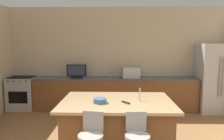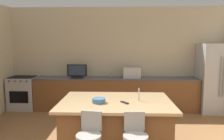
% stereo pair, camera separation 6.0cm
% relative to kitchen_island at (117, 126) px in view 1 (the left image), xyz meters
% --- Properties ---
extents(wall_back, '(6.83, 0.12, 2.94)m').
position_rel_kitchen_island_xyz_m(wall_back, '(0.02, 2.79, 1.00)').
color(wall_back, beige).
rests_on(wall_back, ground_plane).
extents(counter_back, '(4.58, 0.62, 0.93)m').
position_rel_kitchen_island_xyz_m(counter_back, '(-0.04, 2.41, -0.01)').
color(counter_back, brown).
rests_on(counter_back, ground_plane).
extents(kitchen_island, '(1.89, 1.30, 0.92)m').
position_rel_kitchen_island_xyz_m(kitchen_island, '(0.00, 0.00, 0.00)').
color(kitchen_island, black).
rests_on(kitchen_island, ground_plane).
extents(refrigerator, '(0.87, 0.78, 1.89)m').
position_rel_kitchen_island_xyz_m(refrigerator, '(2.69, 2.34, 0.47)').
color(refrigerator, '#B7BABF').
rests_on(refrigerator, ground_plane).
extents(range_oven, '(0.75, 0.63, 0.95)m').
position_rel_kitchen_island_xyz_m(range_oven, '(-2.71, 2.40, 0.00)').
color(range_oven, '#B7BABF').
rests_on(range_oven, ground_plane).
extents(microwave, '(0.48, 0.36, 0.30)m').
position_rel_kitchen_island_xyz_m(microwave, '(0.41, 2.41, 0.61)').
color(microwave, '#B7BABF').
rests_on(microwave, counter_back).
extents(tv_monitor, '(0.55, 0.16, 0.38)m').
position_rel_kitchen_island_xyz_m(tv_monitor, '(-1.13, 2.35, 0.63)').
color(tv_monitor, black).
rests_on(tv_monitor, counter_back).
extents(sink_faucet_back, '(0.02, 0.02, 0.24)m').
position_rel_kitchen_island_xyz_m(sink_faucet_back, '(-0.19, 2.51, 0.58)').
color(sink_faucet_back, '#B2B2B7').
rests_on(sink_faucet_back, counter_back).
extents(sink_faucet_island, '(0.02, 0.02, 0.22)m').
position_rel_kitchen_island_xyz_m(sink_faucet_island, '(0.39, 0.00, 0.56)').
color(sink_faucet_island, '#B2B2B7').
rests_on(sink_faucet_island, kitchen_island).
extents(fruit_bowl, '(0.22, 0.22, 0.08)m').
position_rel_kitchen_island_xyz_m(fruit_bowl, '(-0.28, -0.14, 0.49)').
color(fruit_bowl, '#3F668C').
rests_on(fruit_bowl, kitchen_island).
extents(tv_remote, '(0.14, 0.16, 0.02)m').
position_rel_kitchen_island_xyz_m(tv_remote, '(0.14, -0.15, 0.46)').
color(tv_remote, black).
rests_on(tv_remote, kitchen_island).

